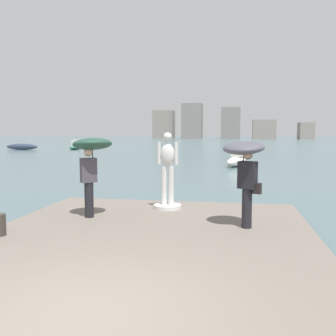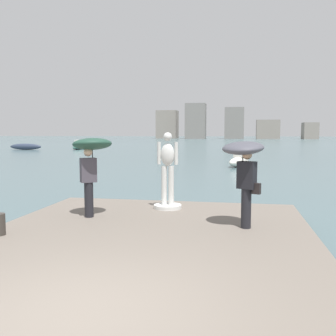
{
  "view_description": "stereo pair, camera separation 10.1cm",
  "coord_description": "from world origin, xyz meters",
  "px_view_note": "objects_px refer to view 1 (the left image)",
  "views": [
    {
      "loc": [
        1.71,
        -4.03,
        2.51
      ],
      "look_at": [
        0.0,
        5.96,
        1.55
      ],
      "focal_mm": 40.26,
      "sensor_mm": 36.0,
      "label": 1
    },
    {
      "loc": [
        1.81,
        -4.01,
        2.51
      ],
      "look_at": [
        0.0,
        5.96,
        1.55
      ],
      "focal_mm": 40.26,
      "sensor_mm": 36.0,
      "label": 2
    }
  ],
  "objects_px": {
    "onlooker_right": "(245,161)",
    "boat_far": "(22,147)",
    "boat_leftward": "(75,146)",
    "onlooker_left": "(91,154)",
    "boat_near": "(237,160)",
    "statue_white_figure": "(168,177)"
  },
  "relations": [
    {
      "from": "boat_leftward",
      "to": "boat_near",
      "type": "bearing_deg",
      "value": -46.23
    },
    {
      "from": "onlooker_right",
      "to": "boat_leftward",
      "type": "relative_size",
      "value": 0.41
    },
    {
      "from": "boat_near",
      "to": "onlooker_right",
      "type": "bearing_deg",
      "value": -90.18
    },
    {
      "from": "boat_far",
      "to": "boat_leftward",
      "type": "distance_m",
      "value": 7.52
    },
    {
      "from": "onlooker_right",
      "to": "boat_leftward",
      "type": "xyz_separation_m",
      "value": [
        -23.35,
        44.46,
        -1.4
      ]
    },
    {
      "from": "onlooker_left",
      "to": "boat_far",
      "type": "distance_m",
      "value": 49.13
    },
    {
      "from": "statue_white_figure",
      "to": "boat_far",
      "type": "xyz_separation_m",
      "value": [
        -28.3,
        39.94,
        -0.83
      ]
    },
    {
      "from": "onlooker_right",
      "to": "boat_leftward",
      "type": "height_order",
      "value": "onlooker_right"
    },
    {
      "from": "onlooker_left",
      "to": "onlooker_right",
      "type": "xyz_separation_m",
      "value": [
        3.72,
        -0.42,
        -0.08
      ]
    },
    {
      "from": "onlooker_right",
      "to": "boat_near",
      "type": "bearing_deg",
      "value": 89.82
    },
    {
      "from": "onlooker_right",
      "to": "onlooker_left",
      "type": "bearing_deg",
      "value": 173.49
    },
    {
      "from": "statue_white_figure",
      "to": "boat_near",
      "type": "xyz_separation_m",
      "value": [
        2.1,
        18.27,
        -0.81
      ]
    },
    {
      "from": "onlooker_right",
      "to": "boat_far",
      "type": "xyz_separation_m",
      "value": [
        -30.34,
        41.69,
        -1.44
      ]
    },
    {
      "from": "boat_near",
      "to": "boat_leftward",
      "type": "height_order",
      "value": "boat_leftward"
    },
    {
      "from": "onlooker_left",
      "to": "boat_leftward",
      "type": "bearing_deg",
      "value": 114.02
    },
    {
      "from": "statue_white_figure",
      "to": "onlooker_left",
      "type": "height_order",
      "value": "statue_white_figure"
    },
    {
      "from": "onlooker_right",
      "to": "boat_far",
      "type": "relative_size",
      "value": 0.39
    },
    {
      "from": "statue_white_figure",
      "to": "boat_far",
      "type": "relative_size",
      "value": 0.42
    },
    {
      "from": "boat_near",
      "to": "boat_far",
      "type": "xyz_separation_m",
      "value": [
        -30.4,
        21.67,
        -0.02
      ]
    },
    {
      "from": "onlooker_left",
      "to": "boat_leftward",
      "type": "height_order",
      "value": "onlooker_left"
    },
    {
      "from": "onlooker_left",
      "to": "boat_far",
      "type": "relative_size",
      "value": 0.4
    },
    {
      "from": "boat_far",
      "to": "boat_leftward",
      "type": "xyz_separation_m",
      "value": [
        6.99,
        2.76,
        0.05
      ]
    }
  ]
}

